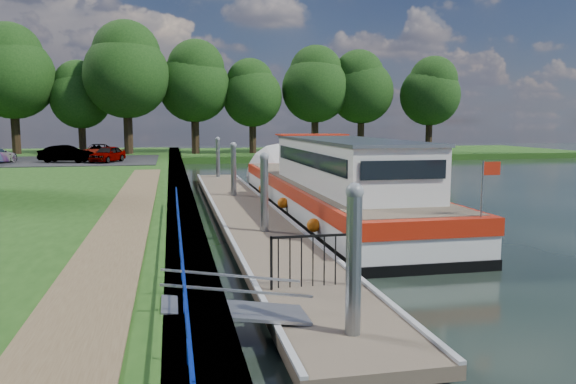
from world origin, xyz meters
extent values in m
plane|color=black|center=(0.00, 0.00, 0.00)|extent=(160.00, 160.00, 0.00)
cube|color=#473D2D|center=(-2.55, 15.00, 0.39)|extent=(1.10, 90.00, 0.78)
cube|color=#1D4313|center=(12.00, 52.00, 0.30)|extent=(60.00, 18.00, 0.60)
cube|color=brown|center=(-4.40, 8.00, 0.80)|extent=(1.60, 40.00, 0.05)
cube|color=black|center=(-11.00, 38.00, 0.81)|extent=(14.00, 12.00, 0.06)
cube|color=#0C2DBF|center=(-2.75, 3.00, 1.48)|extent=(0.04, 18.00, 0.04)
cube|color=#0C2DBF|center=(-2.75, 3.00, 1.12)|extent=(0.03, 18.00, 0.03)
cylinder|color=#0C2DBF|center=(-2.75, -2.00, 1.14)|extent=(0.04, 0.04, 0.72)
cylinder|color=#0C2DBF|center=(-2.75, 0.00, 1.14)|extent=(0.04, 0.04, 0.72)
cylinder|color=#0C2DBF|center=(-2.75, 2.00, 1.14)|extent=(0.04, 0.04, 0.72)
cylinder|color=#0C2DBF|center=(-2.75, 4.00, 1.14)|extent=(0.04, 0.04, 0.72)
cylinder|color=#0C2DBF|center=(-2.75, 6.00, 1.14)|extent=(0.04, 0.04, 0.72)
cylinder|color=#0C2DBF|center=(-2.75, 8.00, 1.14)|extent=(0.04, 0.04, 0.72)
cylinder|color=#0C2DBF|center=(-2.75, 10.00, 1.14)|extent=(0.04, 0.04, 0.72)
cylinder|color=#0C2DBF|center=(-2.75, 12.00, 1.14)|extent=(0.04, 0.04, 0.72)
cube|color=brown|center=(0.00, 13.00, 0.28)|extent=(2.50, 30.00, 0.24)
cube|color=#9EA0A3|center=(0.00, 1.00, 0.05)|extent=(2.30, 5.00, 0.30)
cube|color=#9EA0A3|center=(0.00, 9.00, 0.05)|extent=(2.30, 5.00, 0.30)
cube|color=#9EA0A3|center=(0.00, 17.00, 0.05)|extent=(2.30, 5.00, 0.30)
cube|color=#9EA0A3|center=(0.00, 25.00, 0.05)|extent=(2.30, 5.00, 0.30)
cube|color=#9EA0A3|center=(1.19, 13.00, 0.43)|extent=(0.12, 30.00, 0.06)
cube|color=#9EA0A3|center=(-1.19, 13.00, 0.43)|extent=(0.12, 30.00, 0.06)
cylinder|color=gray|center=(0.00, -0.50, 1.10)|extent=(0.26, 0.26, 3.40)
sphere|color=gray|center=(0.00, -0.50, 2.80)|extent=(0.30, 0.30, 0.30)
cylinder|color=gray|center=(0.00, 8.50, 1.10)|extent=(0.26, 0.26, 3.40)
sphere|color=gray|center=(0.00, 8.50, 2.80)|extent=(0.30, 0.30, 0.30)
cylinder|color=gray|center=(0.00, 17.50, 1.10)|extent=(0.26, 0.26, 3.40)
sphere|color=gray|center=(0.00, 17.50, 2.80)|extent=(0.30, 0.30, 0.30)
cylinder|color=gray|center=(0.00, 26.50, 1.10)|extent=(0.26, 0.26, 3.40)
sphere|color=gray|center=(0.00, 26.50, 2.80)|extent=(0.30, 0.30, 0.30)
cube|color=#A5A8AD|center=(-1.85, 0.50, 0.60)|extent=(2.58, 1.00, 0.43)
cube|color=#A5A8AD|center=(-1.85, 0.02, 1.10)|extent=(2.58, 0.04, 0.41)
cube|color=#A5A8AD|center=(-1.85, 0.98, 1.10)|extent=(2.58, 0.04, 0.41)
cube|color=black|center=(-0.90, 2.20, 0.98)|extent=(0.05, 0.05, 1.15)
cube|color=black|center=(0.90, 2.20, 0.98)|extent=(0.05, 0.05, 1.15)
cube|color=black|center=(0.00, 2.20, 1.52)|extent=(1.85, 0.05, 0.05)
cube|color=black|center=(-0.75, 2.20, 0.98)|extent=(0.02, 0.02, 1.10)
cube|color=black|center=(-0.50, 2.20, 0.98)|extent=(0.02, 0.02, 1.10)
cube|color=black|center=(-0.25, 2.20, 0.98)|extent=(0.02, 0.02, 1.10)
cube|color=black|center=(0.00, 2.20, 0.98)|extent=(0.02, 0.02, 1.10)
cube|color=black|center=(0.25, 2.20, 0.98)|extent=(0.02, 0.02, 1.10)
cube|color=black|center=(0.50, 2.20, 0.98)|extent=(0.02, 0.02, 1.10)
cube|color=black|center=(0.75, 2.20, 0.98)|extent=(0.02, 0.02, 1.10)
cube|color=black|center=(3.60, 13.89, 0.02)|extent=(4.00, 20.00, 0.55)
cube|color=silver|center=(3.60, 13.89, 0.62)|extent=(3.96, 19.90, 0.65)
cube|color=#AF1F0C|center=(3.60, 13.89, 1.18)|extent=(4.04, 20.00, 0.48)
cube|color=brown|center=(3.60, 13.89, 1.42)|extent=(3.68, 19.20, 0.04)
cone|color=silver|center=(3.60, 24.29, 0.55)|extent=(4.00, 1.50, 4.00)
cube|color=silver|center=(3.60, 11.39, 2.30)|extent=(3.00, 11.00, 1.75)
cube|color=gray|center=(3.60, 11.39, 3.22)|extent=(3.10, 11.20, 0.10)
cube|color=black|center=(2.08, 11.39, 2.55)|extent=(0.04, 10.00, 0.55)
cube|color=black|center=(5.12, 11.39, 2.55)|extent=(0.04, 10.00, 0.55)
cube|color=black|center=(3.60, 16.94, 2.55)|extent=(2.60, 0.04, 0.55)
cube|color=black|center=(3.60, 5.84, 2.55)|extent=(2.60, 0.04, 0.55)
cube|color=#AF1F0C|center=(3.60, 16.59, 3.30)|extent=(3.20, 1.60, 0.06)
cylinder|color=gray|center=(5.10, 4.19, 2.15)|extent=(0.05, 0.05, 1.50)
cube|color=#AF1F0C|center=(5.35, 4.19, 2.70)|extent=(0.50, 0.02, 0.35)
sphere|color=orange|center=(1.48, 7.89, 0.65)|extent=(0.44, 0.44, 0.44)
sphere|color=orange|center=(1.48, 12.89, 0.65)|extent=(0.44, 0.44, 0.44)
sphere|color=orange|center=(1.48, 17.89, 0.65)|extent=(0.44, 0.44, 0.44)
imported|color=#594C47|center=(2.40, 7.88, 2.30)|extent=(0.61, 0.73, 1.72)
cylinder|color=#332316|center=(-17.49, 49.36, 2.70)|extent=(0.83, 0.83, 4.21)
sphere|color=black|center=(-17.49, 49.36, 8.08)|extent=(7.95, 7.95, 7.95)
sphere|color=black|center=(-17.71, 49.47, 10.07)|extent=(6.31, 6.31, 6.31)
cylinder|color=#332316|center=(-11.50, 49.87, 2.15)|extent=(0.70, 0.70, 3.10)
sphere|color=black|center=(-11.50, 49.87, 6.11)|extent=(5.85, 5.85, 5.85)
sphere|color=black|center=(-11.67, 50.04, 7.57)|extent=(4.65, 4.65, 4.65)
cylinder|color=#332316|center=(-6.89, 47.36, 2.75)|extent=(0.84, 0.84, 4.29)
sphere|color=black|center=(-6.89, 47.36, 8.23)|extent=(8.10, 8.10, 8.10)
sphere|color=black|center=(-6.84, 47.51, 10.25)|extent=(6.44, 6.44, 6.44)
cylinder|color=#332316|center=(-0.41, 49.36, 2.52)|extent=(0.79, 0.79, 3.83)
sphere|color=black|center=(-0.41, 49.36, 7.42)|extent=(7.24, 7.24, 7.24)
sphere|color=black|center=(-0.22, 49.13, 9.23)|extent=(5.75, 5.75, 5.75)
cylinder|color=#332316|center=(5.49, 49.09, 2.23)|extent=(0.72, 0.72, 3.26)
sphere|color=black|center=(5.49, 49.09, 6.40)|extent=(6.16, 6.16, 6.16)
sphere|color=black|center=(5.30, 49.34, 7.93)|extent=(4.89, 4.89, 4.89)
cylinder|color=#332316|center=(12.25, 49.38, 2.49)|extent=(0.78, 0.78, 3.77)
sphere|color=black|center=(12.25, 49.38, 7.31)|extent=(7.13, 7.13, 7.13)
sphere|color=black|center=(12.38, 49.62, 9.09)|extent=(5.66, 5.66, 5.66)
cylinder|color=#332316|center=(17.42, 49.40, 2.42)|extent=(0.77, 0.77, 3.65)
sphere|color=black|center=(17.42, 49.40, 7.09)|extent=(6.89, 6.89, 6.89)
sphere|color=black|center=(17.07, 49.41, 8.81)|extent=(5.47, 5.47, 5.47)
cylinder|color=#332316|center=(24.52, 47.52, 2.30)|extent=(0.74, 0.74, 3.41)
sphere|color=black|center=(24.52, 47.52, 6.66)|extent=(6.43, 6.43, 6.43)
sphere|color=black|center=(24.75, 47.30, 8.26)|extent=(5.11, 5.11, 5.11)
imported|color=#999999|center=(-7.62, 35.32, 1.45)|extent=(2.75, 3.87, 1.22)
imported|color=#999999|center=(-10.61, 35.59, 1.48)|extent=(4.10, 2.18, 1.29)
imported|color=#999999|center=(-8.81, 39.61, 1.44)|extent=(2.27, 4.45, 1.20)
camera|label=1|loc=(-2.90, -9.10, 3.94)|focal=35.00mm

